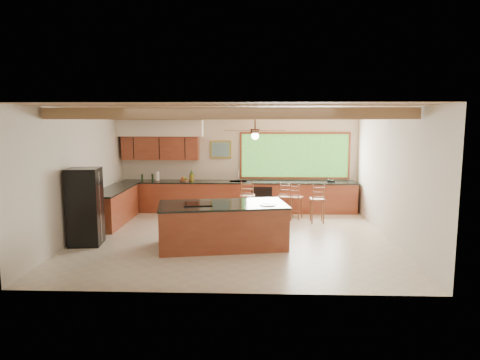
{
  "coord_description": "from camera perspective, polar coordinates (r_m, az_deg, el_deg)",
  "views": [
    {
      "loc": [
        0.51,
        -9.72,
        2.73
      ],
      "look_at": [
        0.13,
        0.8,
        1.26
      ],
      "focal_mm": 32.0,
      "sensor_mm": 36.0,
      "label": 1
    }
  ],
  "objects": [
    {
      "name": "ground",
      "position": [
        10.11,
        -0.9,
        -7.7
      ],
      "size": [
        7.2,
        7.2,
        0.0
      ],
      "primitive_type": "plane",
      "color": "beige",
      "rests_on": "ground"
    },
    {
      "name": "bar_stool_a",
      "position": [
        11.8,
        6.11,
        -2.34
      ],
      "size": [
        0.42,
        0.42,
        1.06
      ],
      "rotation": [
        0.0,
        0.0,
        -0.1
      ],
      "color": "brown",
      "rests_on": "ground"
    },
    {
      "name": "room_shell",
      "position": [
        10.41,
        -1.68,
        5.12
      ],
      "size": [
        7.27,
        6.54,
        3.02
      ],
      "color": "beige",
      "rests_on": "ground"
    },
    {
      "name": "counter_run",
      "position": [
        12.52,
        -4.06,
        -2.48
      ],
      "size": [
        7.12,
        3.1,
        1.26
      ],
      "color": "brown",
      "rests_on": "ground"
    },
    {
      "name": "bar_stool_b",
      "position": [
        11.67,
        0.99,
        -2.25
      ],
      "size": [
        0.41,
        0.41,
        1.12
      ],
      "rotation": [
        0.0,
        0.0,
        -0.03
      ],
      "color": "brown",
      "rests_on": "ground"
    },
    {
      "name": "refrigerator",
      "position": [
        9.98,
        -19.94,
        -3.37
      ],
      "size": [
        0.73,
        0.71,
        1.7
      ],
      "rotation": [
        0.0,
        0.0,
        0.1
      ],
      "color": "black",
      "rests_on": "ground"
    },
    {
      "name": "bar_stool_d",
      "position": [
        11.58,
        10.32,
        -2.62
      ],
      "size": [
        0.38,
        0.38,
        1.06
      ],
      "rotation": [
        0.0,
        0.0,
        -0.0
      ],
      "color": "brown",
      "rests_on": "ground"
    },
    {
      "name": "island",
      "position": [
        9.32,
        -2.34,
        -6.03
      ],
      "size": [
        2.9,
        1.73,
        0.97
      ],
      "rotation": [
        0.0,
        0.0,
        0.17
      ],
      "color": "brown",
      "rests_on": "ground"
    },
    {
      "name": "bar_stool_c",
      "position": [
        11.95,
        7.46,
        -2.4
      ],
      "size": [
        0.48,
        0.48,
        1.0
      ],
      "rotation": [
        0.0,
        0.0,
        -0.44
      ],
      "color": "brown",
      "rests_on": "ground"
    }
  ]
}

